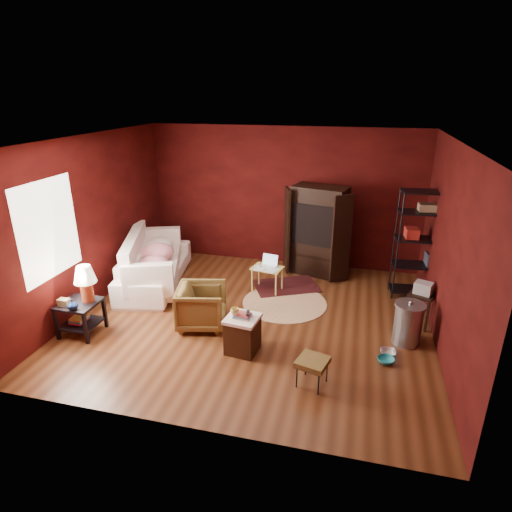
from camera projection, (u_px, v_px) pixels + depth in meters
The scene contains 18 objects.
room at pixel (250, 236), 6.40m from camera, with size 5.54×5.04×2.84m.
sofa at pixel (154, 261), 8.00m from camera, with size 2.31×0.67×0.90m, color white.
armchair at pixel (202, 304), 6.57m from camera, with size 0.71×0.66×0.73m, color black.
pet_bowl_steel at pixel (389, 347), 5.93m from camera, with size 0.22×0.05×0.22m, color silver.
pet_bowl_turquoise at pixel (387, 356), 5.74m from camera, with size 0.23×0.07×0.23m, color teal.
vase at pixel (72, 305), 6.08m from camera, with size 0.15×0.16×0.15m, color #0B183B.
mug at pixel (235, 311), 5.78m from camera, with size 0.12×0.09×0.12m, color #E7D071.
side_table at pixel (83, 294), 6.29m from camera, with size 0.54×0.54×1.07m.
sofa_cushions at pixel (152, 263), 7.95m from camera, with size 1.52×2.30×0.90m.
hamper at pixel (243, 334), 5.95m from camera, with size 0.49×0.49×0.62m.
footstool at pixel (313, 363), 5.25m from camera, with size 0.44×0.44×0.37m.
rug_round at pixel (285, 303), 7.39m from camera, with size 1.81×1.81×0.01m.
rug_oriental at pixel (286, 286), 8.00m from camera, with size 1.38×1.20×0.01m.
laptop_desk at pixel (268, 270), 7.71m from camera, with size 0.60×0.49×0.66m.
tv_armoire at pixel (318, 230), 8.28m from camera, with size 1.33×0.94×1.75m.
wire_shelving at pixel (424, 240), 7.29m from camera, with size 0.97×0.50×1.91m.
small_stand at pixel (423, 293), 6.53m from camera, with size 0.47×0.47×0.72m.
trash_can at pixel (408, 323), 6.13m from camera, with size 0.51×0.51×0.68m.
Camera 1 is at (1.51, -5.88, 3.46)m, focal length 30.00 mm.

